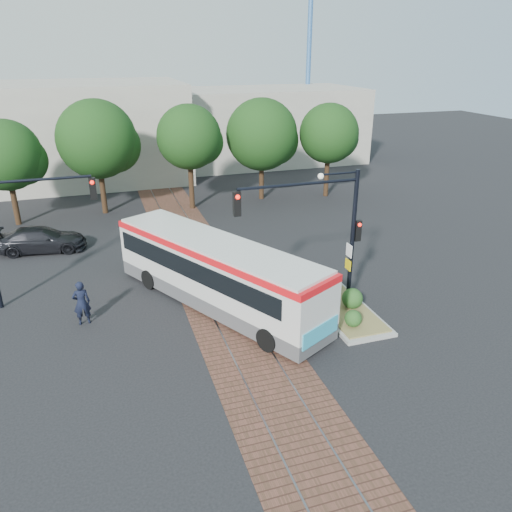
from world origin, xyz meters
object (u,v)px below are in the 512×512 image
at_px(signal_pole_main, 327,222).
at_px(parked_car, 41,239).
at_px(traffic_island, 343,303).
at_px(city_bus, 216,270).
at_px(officer, 82,303).
at_px(signal_pole_left, 13,222).

xyz_separation_m(signal_pole_main, parked_car, (-12.05, 11.36, -3.46)).
bearing_deg(traffic_island, city_bus, 157.19).
bearing_deg(officer, parked_car, -83.07).
xyz_separation_m(city_bus, signal_pole_left, (-8.05, 2.73, 2.17)).
relative_size(signal_pole_left, parked_car, 1.25).
height_order(traffic_island, parked_car, parked_car).
bearing_deg(city_bus, traffic_island, -50.89).
distance_m(traffic_island, signal_pole_main, 3.95).
relative_size(signal_pole_left, officer, 3.10).
relative_size(city_bus, traffic_island, 2.15).
xyz_separation_m(city_bus, signal_pole_main, (4.18, -2.07, 2.46)).
distance_m(city_bus, signal_pole_left, 8.77).
bearing_deg(parked_car, signal_pole_main, -126.71).
bearing_deg(signal_pole_main, officer, 167.49).
bearing_deg(signal_pole_left, officer, -47.82).
relative_size(traffic_island, signal_pole_left, 0.87).
bearing_deg(traffic_island, parked_car, 138.63).
bearing_deg(city_bus, parked_car, 102.16).
distance_m(traffic_island, parked_car, 17.33).
distance_m(signal_pole_main, signal_pole_left, 13.14).
distance_m(signal_pole_main, parked_car, 16.92).
relative_size(officer, parked_car, 0.40).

